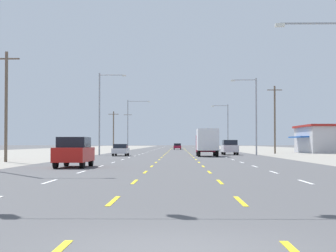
{
  "coord_description": "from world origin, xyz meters",
  "views": [
    {
      "loc": [
        0.03,
        -8.31,
        1.61
      ],
      "look_at": [
        -0.87,
        42.19,
        3.14
      ],
      "focal_mm": 59.4,
      "sensor_mm": 36.0,
      "label": 1
    }
  ],
  "objects": [
    {
      "name": "ground_plane",
      "position": [
        0.0,
        66.0,
        0.0
      ],
      "size": [
        572.0,
        572.0,
        0.0
      ],
      "primitive_type": "plane",
      "color": "#4C4C4F"
    },
    {
      "name": "lane_markings",
      "position": [
        0.0,
        104.5,
        0.01
      ],
      "size": [
        10.64,
        227.6,
        0.01
      ],
      "color": "white",
      "rests_on": "ground"
    },
    {
      "name": "signal_span_wire",
      "position": [
        -0.16,
        8.57,
        5.73
      ],
      "size": [
        26.46,
        0.53,
        9.71
      ],
      "color": "brown",
      "rests_on": "ground"
    },
    {
      "name": "suv_far_left_nearest",
      "position": [
        -6.78,
        28.01,
        1.03
      ],
      "size": [
        1.98,
        4.9,
        1.98
      ],
      "color": "red",
      "rests_on": "ground"
    },
    {
      "name": "box_truck_inner_right_near",
      "position": [
        3.48,
        57.46,
        1.84
      ],
      "size": [
        2.4,
        7.2,
        3.23
      ],
      "color": "maroon",
      "rests_on": "ground"
    },
    {
      "name": "sedan_far_left_mid",
      "position": [
        -7.01,
        59.84,
        0.76
      ],
      "size": [
        1.8,
        4.5,
        1.46
      ],
      "color": "silver",
      "rests_on": "ground"
    },
    {
      "name": "suv_far_right_midfar",
      "position": [
        6.95,
        65.96,
        1.03
      ],
      "size": [
        1.98,
        4.9,
        1.98
      ],
      "color": "silver",
      "rests_on": "ground"
    },
    {
      "name": "sedan_far_right_far",
      "position": [
        6.99,
        102.54,
        0.76
      ],
      "size": [
        1.8,
        4.5,
        1.46
      ],
      "color": "black",
      "rests_on": "ground"
    },
    {
      "name": "sedan_center_turn_farther",
      "position": [
        -0.09,
        122.98,
        0.76
      ],
      "size": [
        1.8,
        4.5,
        1.46
      ],
      "color": "maroon",
      "rests_on": "ground"
    },
    {
      "name": "storefront_right_row_2",
      "position": [
        24.32,
        80.77,
        2.23
      ],
      "size": [
        10.39,
        13.6,
        4.42
      ],
      "color": "#B2B2B7",
      "rests_on": "ground"
    },
    {
      "name": "streetlight_left_row_0",
      "position": [
        -9.85,
        22.69,
        5.97
      ],
      "size": [
        3.51,
        0.26,
        10.53
      ],
      "color": "gray",
      "rests_on": "ground"
    },
    {
      "name": "streetlight_left_row_1",
      "position": [
        -9.85,
        63.36,
        6.05
      ],
      "size": [
        3.55,
        0.26,
        10.67
      ],
      "color": "gray",
      "rests_on": "ground"
    },
    {
      "name": "streetlight_right_row_1",
      "position": [
        9.85,
        63.36,
        5.68
      ],
      "size": [
        3.37,
        0.26,
        9.99
      ],
      "color": "gray",
      "rests_on": "ground"
    },
    {
      "name": "streetlight_left_row_2",
      "position": [
        -9.67,
        104.03,
        5.99
      ],
      "size": [
        4.66,
        0.26,
        10.3
      ],
      "color": "gray",
      "rests_on": "ground"
    },
    {
      "name": "streetlight_right_row_2",
      "position": [
        9.83,
        104.03,
        5.37
      ],
      "size": [
        3.42,
        0.26,
        9.38
      ],
      "color": "gray",
      "rests_on": "ground"
    },
    {
      "name": "utility_pole_left_row_0",
      "position": [
        -14.45,
        38.11,
        4.85
      ],
      "size": [
        2.2,
        0.26,
        9.31
      ],
      "color": "brown",
      "rests_on": "ground"
    },
    {
      "name": "utility_pole_right_row_1",
      "position": [
        14.41,
        74.15,
        5.22
      ],
      "size": [
        2.2,
        0.26,
        10.05
      ],
      "color": "brown",
      "rests_on": "ground"
    },
    {
      "name": "utility_pole_left_row_2",
      "position": [
        -13.79,
        110.4,
        4.36
      ],
      "size": [
        2.2,
        0.26,
        8.35
      ],
      "color": "brown",
      "rests_on": "ground"
    },
    {
      "name": "utility_pole_left_row_3",
      "position": [
        -13.93,
        145.85,
        5.2
      ],
      "size": [
        2.2,
        0.26,
        10.02
      ],
      "color": "brown",
      "rests_on": "ground"
    }
  ]
}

